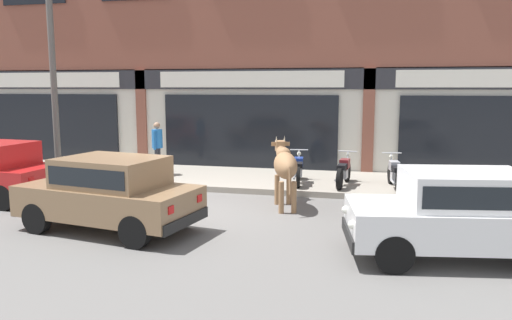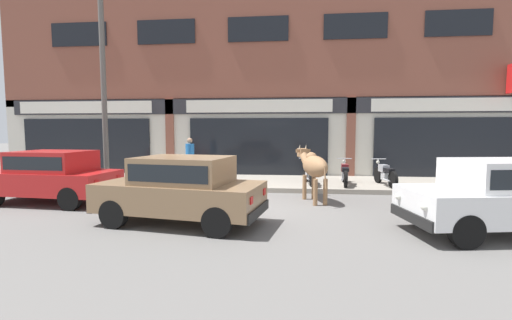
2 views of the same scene
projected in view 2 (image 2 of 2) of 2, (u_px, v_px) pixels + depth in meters
The scene contains 12 objects.
ground_plane at pixel (237, 207), 9.02m from camera, with size 90.00×90.00×0.00m, color #605E5B.
sidewalk at pixel (254, 182), 12.89m from camera, with size 19.00×3.43×0.16m, color gray.
shop_building at pixel (259, 61), 14.43m from camera, with size 23.00×1.40×10.32m.
cow at pixel (314, 166), 9.71m from camera, with size 0.98×2.08×1.61m.
car_0 at pixel (52, 174), 9.51m from camera, with size 3.70×1.86×1.46m.
car_1 at pixel (501, 193), 6.59m from camera, with size 3.78×2.16×1.46m.
car_2 at pixel (182, 187), 7.39m from camera, with size 3.79×2.17×1.46m.
motorcycle_0 at pixel (309, 173), 11.98m from camera, with size 0.52×1.81×0.88m.
motorcycle_1 at pixel (345, 173), 11.83m from camera, with size 0.53×1.81×0.88m.
motorcycle_2 at pixel (385, 174), 11.63m from camera, with size 0.52×1.81×0.88m.
pedestrian at pixel (190, 154), 12.73m from camera, with size 0.32×0.50×1.60m.
utility_pole at pixel (104, 93), 11.72m from camera, with size 0.18×0.18×6.29m, color #595651.
Camera 2 is at (1.39, -8.78, 2.02)m, focal length 24.00 mm.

